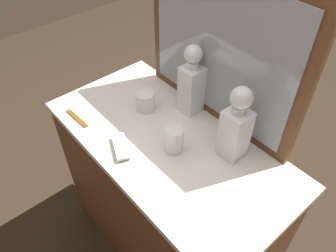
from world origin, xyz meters
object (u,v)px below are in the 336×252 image
crystal_decanter_front (191,86)px  crystal_tumbler_far_left (174,141)px  silver_brush_center (121,147)px  tortoiseshell_comb (77,118)px  crystal_decanter_rear (235,129)px  crystal_tumbler_front (146,102)px

crystal_decanter_front → crystal_tumbler_far_left: (0.13, -0.21, -0.08)m
crystal_decanter_front → silver_brush_center: crystal_decanter_front is taller
silver_brush_center → tortoiseshell_comb: bearing=-171.1°
crystal_decanter_front → crystal_decanter_rear: crystal_decanter_front is taller
crystal_tumbler_far_left → crystal_tumbler_front: bearing=165.6°
crystal_tumbler_front → tortoiseshell_comb: (-0.14, -0.27, -0.04)m
crystal_decanter_rear → tortoiseshell_comb: size_ratio=2.14×
crystal_tumbler_front → silver_brush_center: crystal_tumbler_front is taller
crystal_tumbler_front → crystal_tumbler_far_left: crystal_tumbler_far_left is taller
crystal_decanter_rear → crystal_tumbler_far_left: size_ratio=2.90×
crystal_decanter_front → crystal_decanter_rear: (0.29, -0.06, -0.00)m
crystal_tumbler_front → crystal_tumbler_far_left: size_ratio=0.80×
silver_brush_center → tortoiseshell_comb: size_ratio=1.00×
crystal_decanter_rear → tortoiseshell_comb: (-0.56, -0.36, -0.12)m
crystal_tumbler_front → tortoiseshell_comb: 0.30m
crystal_tumbler_front → silver_brush_center: 0.26m
crystal_decanter_rear → silver_brush_center: crystal_decanter_rear is taller
crystal_tumbler_front → crystal_tumbler_far_left: bearing=-14.4°
crystal_decanter_front → silver_brush_center: (-0.00, -0.37, -0.12)m
crystal_tumbler_far_left → tortoiseshell_comb: bearing=-153.8°
silver_brush_center → tortoiseshell_comb: silver_brush_center is taller
crystal_decanter_front → crystal_tumbler_front: size_ratio=3.70×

